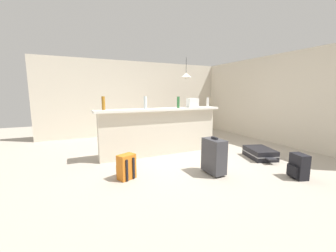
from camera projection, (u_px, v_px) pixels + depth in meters
name	position (u px, v px, depth m)	size (l,w,h in m)	color
ground_plane	(182.00, 156.00, 4.83)	(13.00, 13.00, 0.05)	#ADA393
wall_back	(140.00, 98.00, 7.35)	(6.60, 0.10, 2.50)	beige
wall_right	(267.00, 99.00, 6.19)	(0.10, 6.00, 2.50)	beige
partition_half_wall	(161.00, 133.00, 4.84)	(2.80, 0.20, 1.03)	beige
bar_countertop	(161.00, 109.00, 4.76)	(2.96, 0.40, 0.05)	white
bottle_amber	(103.00, 103.00, 4.27)	(0.07, 0.07, 0.28)	#9E661E
bottle_clear	(145.00, 103.00, 4.48)	(0.07, 0.07, 0.28)	silver
bottle_green	(178.00, 102.00, 4.83)	(0.06, 0.06, 0.26)	#2D6B38
bottle_white	(208.00, 102.00, 5.23)	(0.06, 0.06, 0.23)	silver
grocery_bag	(192.00, 103.00, 5.06)	(0.26, 0.18, 0.22)	silver
dining_table	(186.00, 118.00, 6.69)	(1.10, 0.80, 0.74)	#4C331E
dining_chair_near_partition	(194.00, 124.00, 6.24)	(0.47, 0.47, 0.93)	#9E754C
pendant_lamp	(186.00, 75.00, 6.37)	(0.34, 0.34, 0.64)	black
suitcase_flat_black	(260.00, 153.00, 4.62)	(0.69, 0.89, 0.22)	black
suitcase_upright_charcoal	(214.00, 156.00, 3.68)	(0.24, 0.44, 0.67)	#38383D
backpack_orange	(126.00, 167.00, 3.48)	(0.33, 0.31, 0.42)	orange
backpack_black	(299.00, 167.00, 3.50)	(0.30, 0.32, 0.42)	black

